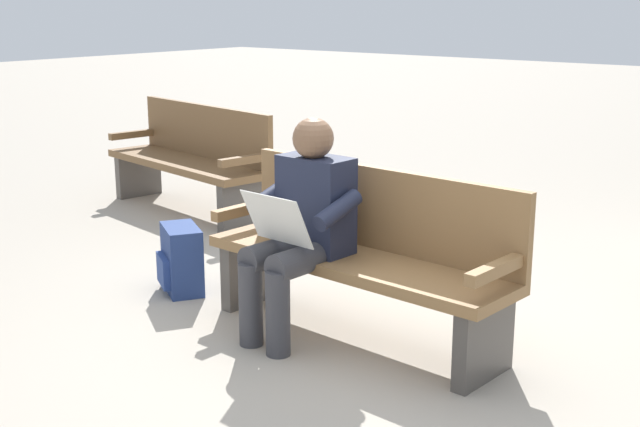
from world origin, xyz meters
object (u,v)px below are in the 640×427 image
person_seated (302,223)px  backpack (181,260)px  bench_far (192,158)px  bench_near (364,253)px

person_seated → backpack: bearing=-0.3°
person_seated → bench_far: bearing=-28.4°
bench_far → bench_near: bearing=163.7°
person_seated → bench_far: (2.52, -1.56, -0.17)m
bench_near → bench_far: same height
bench_near → bench_far: bearing=-22.5°
bench_near → backpack: 1.32m
bench_near → backpack: size_ratio=4.38×
bench_near → person_seated: bearing=44.5°
backpack → bench_far: (1.48, -1.49, 0.25)m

